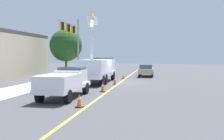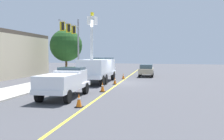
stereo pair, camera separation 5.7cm
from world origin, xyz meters
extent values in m
plane|color=#47474C|center=(0.00, 0.00, 0.00)|extent=(120.00, 120.00, 0.00)
cube|color=#B2ADA3|center=(-1.03, 7.34, 0.06)|extent=(59.92, 11.87, 0.12)
cube|color=yellow|center=(0.00, 0.00, 0.00)|extent=(49.54, 7.08, 0.01)
cube|color=white|center=(-0.46, 2.30, 0.90)|extent=(8.47, 3.61, 0.36)
cube|color=white|center=(2.14, 2.67, 1.67)|extent=(2.92, 2.69, 1.60)
cube|color=#384C56|center=(2.33, 2.69, 2.37)|extent=(2.08, 2.33, 0.64)
cube|color=white|center=(-1.44, 2.17, 1.62)|extent=(5.54, 3.20, 1.80)
cube|color=white|center=(-2.48, 2.13, 4.13)|extent=(1.19, 0.70, 3.21)
cube|color=white|center=(-0.80, 2.82, 6.34)|extent=(2.74, 1.33, 1.54)
cube|color=white|center=(0.46, 3.34, 6.83)|extent=(0.90, 0.90, 0.90)
cube|color=yellow|center=(0.46, 3.34, 7.43)|extent=(0.36, 0.24, 0.60)
cylinder|color=black|center=(2.22, 3.81, 0.52)|extent=(1.08, 0.48, 1.04)
cylinder|color=black|center=(2.54, 1.59, 0.52)|extent=(1.08, 0.48, 1.04)
cylinder|color=black|center=(-2.08, 3.21, 0.52)|extent=(1.08, 0.48, 1.04)
cylinder|color=black|center=(-1.77, 0.98, 0.52)|extent=(1.08, 0.48, 1.04)
cylinder|color=black|center=(-3.38, 3.03, 0.52)|extent=(1.08, 0.48, 1.04)
cylinder|color=black|center=(-3.07, 0.80, 0.52)|extent=(1.08, 0.48, 1.04)
cube|color=white|center=(-9.80, 1.00, 0.75)|extent=(5.84, 2.86, 0.30)
cube|color=white|center=(-8.58, 1.17, 1.30)|extent=(2.26, 2.19, 1.10)
cube|color=#384C56|center=(-8.39, 1.20, 1.78)|extent=(1.58, 1.93, 0.56)
cube|color=white|center=(-10.80, 0.86, 1.15)|extent=(3.62, 2.54, 1.10)
cylinder|color=black|center=(-8.10, 2.19, 0.42)|extent=(0.87, 0.41, 0.84)
cylinder|color=black|center=(-7.84, 0.32, 0.42)|extent=(0.87, 0.41, 0.84)
cylinder|color=black|center=(-11.76, 1.68, 0.42)|extent=(0.87, 0.41, 0.84)
cylinder|color=black|center=(-11.50, -0.19, 0.42)|extent=(0.87, 0.41, 0.84)
cube|color=tan|center=(8.87, -1.23, 0.79)|extent=(5.02, 2.55, 0.70)
cube|color=#384C56|center=(9.02, -1.21, 1.39)|extent=(3.65, 2.13, 0.60)
cylinder|color=black|center=(7.38, -2.31, 0.34)|extent=(0.71, 0.33, 0.68)
cylinder|color=black|center=(7.14, -0.61, 0.34)|extent=(0.71, 0.33, 0.68)
cylinder|color=black|center=(10.61, -1.85, 0.34)|extent=(0.71, 0.33, 0.68)
cylinder|color=black|center=(10.37, -0.16, 0.34)|extent=(0.71, 0.33, 0.68)
cube|color=black|center=(-12.30, -1.35, 0.02)|extent=(0.40, 0.40, 0.04)
cone|color=orange|center=(-12.30, -1.35, 0.42)|extent=(0.32, 0.32, 0.77)
cylinder|color=white|center=(-12.30, -1.35, 0.50)|extent=(0.20, 0.20, 0.08)
cube|color=black|center=(-6.46, -0.54, 0.02)|extent=(0.40, 0.40, 0.04)
cone|color=orange|center=(-6.46, -0.54, 0.43)|extent=(0.32, 0.32, 0.77)
cylinder|color=white|center=(-6.46, -0.54, 0.50)|extent=(0.20, 0.20, 0.08)
cube|color=black|center=(-1.38, 0.07, 0.02)|extent=(0.40, 0.40, 0.04)
cone|color=orange|center=(-1.38, 0.07, 0.39)|extent=(0.32, 0.32, 0.70)
cylinder|color=white|center=(-1.38, 0.07, 0.46)|extent=(0.20, 0.20, 0.08)
cube|color=black|center=(4.20, 0.78, 0.02)|extent=(0.40, 0.40, 0.04)
cone|color=orange|center=(4.20, 0.78, 0.39)|extent=(0.32, 0.32, 0.71)
cylinder|color=white|center=(4.20, 0.78, 0.47)|extent=(0.20, 0.20, 0.08)
cylinder|color=gray|center=(4.45, 7.09, 3.86)|extent=(0.22, 0.22, 7.71)
cube|color=gray|center=(1.32, 6.65, 6.70)|extent=(6.28, 1.03, 0.16)
cube|color=gold|center=(2.66, 6.84, 6.15)|extent=(0.20, 0.57, 1.00)
cube|color=black|center=(2.68, 6.74, 6.15)|extent=(0.24, 0.34, 0.84)
cube|color=gold|center=(0.87, 6.59, 6.15)|extent=(0.20, 0.57, 1.00)
cube|color=black|center=(0.89, 6.49, 6.15)|extent=(0.24, 0.34, 0.84)
cube|color=gold|center=(-0.91, 6.34, 6.15)|extent=(0.20, 0.57, 1.00)
cube|color=black|center=(-0.90, 6.24, 6.15)|extent=(0.24, 0.34, 0.84)
cylinder|color=brown|center=(7.19, 10.49, 1.38)|extent=(0.32, 0.32, 2.75)
sphere|color=#1E471C|center=(7.19, 10.49, 4.42)|extent=(4.77, 4.77, 4.77)
camera|label=1|loc=(-24.46, -7.42, 2.94)|focal=38.50mm
camera|label=2|loc=(-24.44, -7.47, 2.94)|focal=38.50mm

